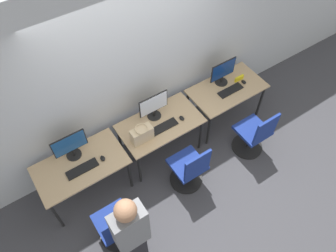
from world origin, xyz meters
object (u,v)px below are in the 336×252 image
(person_left, at_px, (132,235))
(monitor_right, at_px, (223,72))
(keyboard_center, at_px, (164,127))
(mouse_right, at_px, (244,82))
(office_chair_center, at_px, (189,169))
(keyboard_left, at_px, (82,169))
(handbag, at_px, (142,134))
(keyboard_right, at_px, (230,90))
(office_chair_right, at_px, (254,135))
(monitor_center, at_px, (154,106))
(monitor_left, at_px, (70,146))
(office_chair_left, at_px, (117,227))
(mouse_center, at_px, (182,118))
(mouse_left, at_px, (103,158))

(person_left, bearing_deg, monitor_right, 30.12)
(keyboard_center, relative_size, mouse_right, 4.60)
(mouse_right, bearing_deg, person_left, -156.20)
(office_chair_center, bearing_deg, keyboard_left, 154.03)
(person_left, relative_size, handbag, 5.53)
(keyboard_right, xyz_separation_m, mouse_right, (0.28, 0.02, 0.01))
(monitor_right, height_order, office_chair_right, monitor_right)
(monitor_center, bearing_deg, monitor_left, 178.92)
(monitor_center, relative_size, keyboard_center, 1.08)
(keyboard_left, bearing_deg, monitor_right, 5.36)
(office_chair_left, relative_size, office_chair_center, 1.00)
(monitor_left, distance_m, keyboard_left, 0.33)
(mouse_center, height_order, keyboard_right, mouse_center)
(office_chair_left, height_order, handbag, handbag)
(keyboard_center, bearing_deg, monitor_right, 11.19)
(keyboard_left, xyz_separation_m, mouse_right, (2.73, 0.03, 0.01))
(keyboard_left, relative_size, office_chair_right, 0.45)
(mouse_center, bearing_deg, mouse_right, 2.63)
(monitor_left, xyz_separation_m, person_left, (0.09, -1.40, -0.02))
(mouse_right, bearing_deg, mouse_center, -177.37)
(person_left, bearing_deg, mouse_center, 37.79)
(mouse_left, distance_m, mouse_center, 1.24)
(monitor_left, xyz_separation_m, mouse_right, (2.73, -0.23, -0.20))
(mouse_left, xyz_separation_m, handbag, (0.59, -0.02, 0.10))
(keyboard_left, relative_size, monitor_right, 0.93)
(mouse_left, xyz_separation_m, keyboard_center, (0.94, -0.01, -0.01))
(monitor_left, height_order, office_chair_left, monitor_left)
(keyboard_center, distance_m, office_chair_right, 1.39)
(office_chair_right, bearing_deg, keyboard_right, 85.87)
(monitor_right, xyz_separation_m, office_chair_right, (-0.05, -0.90, -0.55))
(monitor_right, distance_m, keyboard_right, 0.31)
(mouse_center, bearing_deg, office_chair_right, -36.26)
(mouse_left, bearing_deg, handbag, -1.60)
(mouse_center, xyz_separation_m, office_chair_right, (0.88, -0.64, -0.35))
(monitor_left, xyz_separation_m, monitor_center, (1.22, -0.02, 0.00))
(mouse_center, xyz_separation_m, office_chair_center, (-0.27, -0.58, -0.35))
(mouse_center, bearing_deg, keyboard_left, 178.91)
(mouse_left, height_order, mouse_center, same)
(monitor_left, xyz_separation_m, handbag, (0.87, -0.28, -0.10))
(person_left, distance_m, monitor_right, 2.73)
(monitor_center, height_order, monitor_right, same)
(office_chair_left, distance_m, mouse_center, 1.70)
(keyboard_left, xyz_separation_m, mouse_left, (0.29, -0.01, 0.01))
(keyboard_center, height_order, monitor_right, monitor_right)
(office_chair_center, height_order, office_chair_right, same)
(person_left, height_order, office_chair_center, person_left)
(keyboard_center, distance_m, monitor_right, 1.26)
(monitor_center, xyz_separation_m, keyboard_center, (0.00, -0.25, -0.21))
(monitor_right, bearing_deg, keyboard_right, -90.00)
(keyboard_left, bearing_deg, mouse_center, -1.09)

